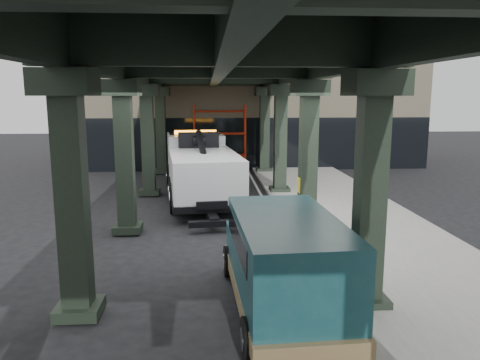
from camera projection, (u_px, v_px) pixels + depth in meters
name	position (u px, v px, depth m)	size (l,w,h in m)	color
ground	(233.00, 250.00, 13.81)	(90.00, 90.00, 0.00)	black
sidewalk	(361.00, 226.00, 16.07)	(5.00, 40.00, 0.15)	gray
lane_stripe	(280.00, 230.00, 15.89)	(0.12, 38.00, 0.01)	silver
viaduct	(217.00, 65.00, 14.78)	(7.40, 32.00, 6.40)	black
building	(246.00, 103.00, 32.87)	(22.00, 10.00, 8.00)	#C6B793
scaffolding	(220.00, 137.00, 27.81)	(3.08, 0.88, 4.00)	red
tow_truck	(200.00, 166.00, 20.54)	(3.52, 9.47, 3.04)	black
towed_van	(283.00, 261.00, 9.63)	(2.33, 5.38, 2.15)	#133F45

